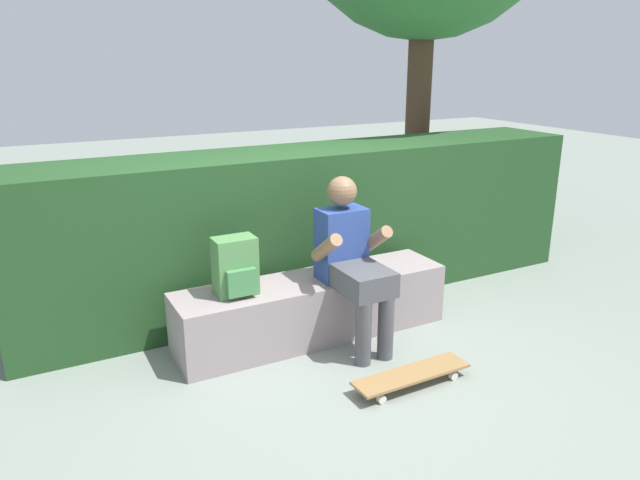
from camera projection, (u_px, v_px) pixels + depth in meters
name	position (u px, v px, depth m)	size (l,w,h in m)	color
ground_plane	(341.00, 360.00, 4.10)	(24.00, 24.00, 0.00)	gray
bench_main	(313.00, 308.00, 4.38)	(2.05, 0.48, 0.45)	gray
person_skater	(352.00, 258.00, 4.16)	(0.49, 0.62, 1.20)	#2D4793
skateboard_near_person	(412.00, 375.00, 3.76)	(0.80, 0.21, 0.09)	olive
backpack_on_bench	(236.00, 267.00, 3.99)	(0.28, 0.23, 0.40)	#51894C
hedge_row	(316.00, 223.00, 5.05)	(4.91, 0.76, 1.27)	#204420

